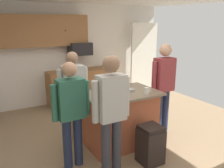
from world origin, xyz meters
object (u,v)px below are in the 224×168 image
Objects in this scene: kitchen_island at (120,119)px; person_host_foreground at (71,109)px; person_guest_left at (111,109)px; person_elder_center at (73,90)px; microwave_over_range at (80,49)px; person_guest_right at (164,82)px; glass_stout_tall at (102,89)px; serving_tray at (119,90)px; mug_ceramic_white at (147,91)px; trash_bin at (150,145)px; mug_blue_stoneware at (114,96)px.

person_host_foreground is at bearing -167.99° from kitchen_island.
person_guest_left is at bearing -130.47° from kitchen_island.
person_guest_left is 1.26m from person_elder_center.
microwave_over_range is 0.32× the size of person_guest_right.
person_guest_left reaches higher than glass_stout_tall.
serving_tray is at bearing 2.18° from person_guest_left.
person_guest_right is 14.41× the size of mug_ceramic_white.
kitchen_island is 0.79× the size of person_elder_center.
person_guest_right is at bearing 2.78° from kitchen_island.
person_host_foreground is 1.01m from serving_tray.
glass_stout_tall reaches higher than kitchen_island.
trash_bin is at bearing -16.72° from person_elder_center.
microwave_over_range is 2.47m from glass_stout_tall.
serving_tray is at bearing -3.56° from person_guest_right.
person_elder_center is (-0.93, -1.90, -0.51)m from microwave_over_range.
person_host_foreground is at bearing -153.15° from glass_stout_tall.
microwave_over_range reaches higher than trash_bin.
mug_ceramic_white is 0.27× the size of serving_tray.
microwave_over_range is 0.34× the size of person_elder_center.
mug_ceramic_white is 0.87m from trash_bin.
person_guest_right reaches higher than trash_bin.
kitchen_island is 1.12m from person_guest_right.
person_guest_left is at bearing -128.29° from serving_tray.
person_guest_right reaches higher than glass_stout_tall.
trash_bin is at bearing -65.94° from glass_stout_tall.
kitchen_island is 2.13× the size of trash_bin.
person_host_foreground is at bearing -68.29° from person_elder_center.
serving_tray is (0.28, -0.08, -0.04)m from glass_stout_tall.
person_guest_right is 1.71m from person_elder_center.
person_elder_center reaches higher than mug_ceramic_white.
mug_ceramic_white reaches higher than serving_tray.
person_guest_left is 13.38× the size of mug_blue_stoneware.
serving_tray is at bearing 3.40° from person_elder_center.
glass_stout_tall reaches higher than mug_ceramic_white.
person_guest_left is 0.99× the size of person_guest_right.
microwave_over_range reaches higher than mug_blue_stoneware.
person_host_foreground is 12.50× the size of mug_blue_stoneware.
glass_stout_tall is at bearing -7.02° from person_guest_right.
kitchen_island reaches higher than trash_bin.
kitchen_island is at bearing 140.29° from mug_ceramic_white.
serving_tray is at bearing -15.92° from glass_stout_tall.
person_elder_center is at bearing -116.01° from microwave_over_range.
serving_tray is (-0.99, 0.01, -0.02)m from person_guest_right.
kitchen_island is at bearing 98.37° from trash_bin.
person_elder_center reaches higher than person_host_foreground.
mug_ceramic_white is at bearing -46.07° from serving_tray.
person_guest_right is 13.55× the size of mug_blue_stoneware.
person_host_foreground is at bearing 83.19° from person_guest_left.
trash_bin is (1.07, -0.50, -0.62)m from person_host_foreground.
mug_ceramic_white is (0.89, 0.37, 0.03)m from person_guest_left.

